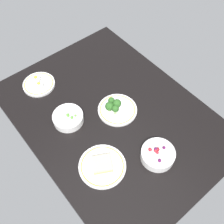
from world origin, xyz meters
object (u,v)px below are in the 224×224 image
plate_sandwich (102,166)px  plate_eggs (39,84)px  bowl_berries (158,155)px  plate_broccoli (116,108)px  bowl_peas (68,118)px

plate_sandwich → plate_eggs: bearing=-2.7°
plate_sandwich → bowl_berries: bearing=-118.8°
plate_eggs → plate_sandwich: (-62.98, 2.98, -0.10)cm
plate_eggs → plate_broccoli: (-41.95, -22.87, 0.78)cm
bowl_berries → bowl_peas: bearing=25.0°
plate_eggs → plate_sandwich: bearing=177.3°
plate_broccoli → plate_sandwich: plate_broccoli is taller
bowl_berries → plate_eggs: bearing=15.0°
plate_broccoli → bowl_peas: plate_broccoli is taller
plate_broccoli → plate_sandwich: (-21.02, 25.85, -0.88)cm
plate_eggs → plate_broccoli: 47.79cm
plate_eggs → plate_broccoli: plate_broccoli is taller
plate_eggs → bowl_peas: (-31.24, 0.51, 1.28)cm
plate_broccoli → bowl_peas: 25.72cm
plate_eggs → plate_broccoli: bearing=-151.4°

